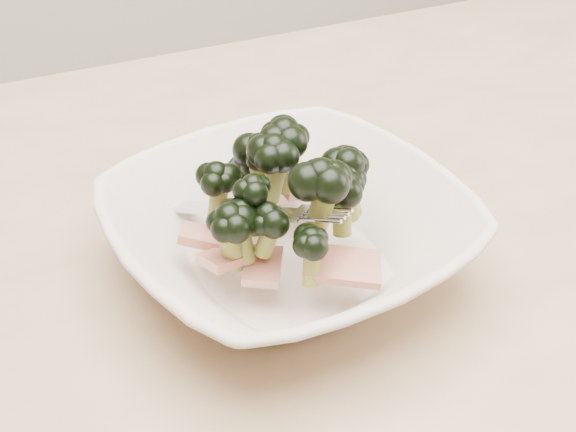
% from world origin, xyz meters
% --- Properties ---
extents(dining_table, '(1.20, 0.80, 0.75)m').
position_xyz_m(dining_table, '(0.00, 0.00, 0.65)').
color(dining_table, tan).
rests_on(dining_table, ground).
extents(broccoli_dish, '(0.30, 0.30, 0.12)m').
position_xyz_m(broccoli_dish, '(-0.01, -0.03, 0.79)').
color(broccoli_dish, beige).
rests_on(broccoli_dish, dining_table).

